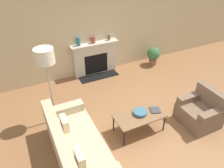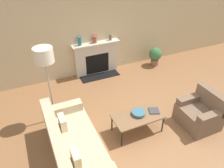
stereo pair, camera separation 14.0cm
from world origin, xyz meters
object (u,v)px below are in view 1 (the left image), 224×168
Objects in this scene: mantel_vase_left at (78,42)px; floor_lamp at (45,61)px; mantel_vase_center_right at (109,37)px; mantel_vase_center_left at (93,40)px; couch at (76,147)px; book at (155,110)px; armchair_near at (201,111)px; bowl at (140,112)px; fireplace at (95,59)px; potted_plant at (153,55)px; coffee_table at (139,116)px.

floor_lamp is at bearing -125.96° from mantel_vase_left.
mantel_vase_center_left is at bearing 180.00° from mantel_vase_center_right.
mantel_vase_center_right reaches higher than couch.
floor_lamp reaches higher than book.
armchair_near is 2.85× the size of bowl.
armchair_near is at bearing -26.86° from floor_lamp.
mantel_vase_center_left is at bearing 149.40° from fireplace.
coffee_table is at bearing -130.24° from potted_plant.
mantel_vase_center_right is (0.99, 0.00, -0.04)m from mantel_vase_left.
mantel_vase_left is at bearing 98.31° from bowl.
book is 2.60m from floor_lamp.
mantel_vase_left is at bearing 126.23° from book.
mantel_vase_center_left is at bearing 117.23° from book.
mantel_vase_center_right is at bearing 106.90° from book.
mantel_vase_center_left is at bearing 0.00° from mantel_vase_left.
mantel_vase_center_right reaches higher than bowl.
bowl is 2.28m from floor_lamp.
mantel_vase_center_right reaches higher than coffee_table.
mantel_vase_left is 0.40× the size of potted_plant.
potted_plant is at bearing -9.60° from mantel_vase_center_left.
armchair_near reaches higher than potted_plant.
coffee_table is 5.30× the size of mantel_vase_center_left.
armchair_near is (2.93, -0.26, 0.01)m from couch.
couch is 1.50m from coffee_table.
floor_lamp is 2.84m from mantel_vase_center_right.
armchair_near is 3.66m from floor_lamp.
couch is at bearing -118.46° from fireplace.
book is at bearing -30.29° from floor_lamp.
coffee_table is 0.59× the size of floor_lamp.
mantel_vase_center_right is at bearing 78.47° from bowl.
fireplace is 3.49m from armchair_near.
mantel_vase_center_left is at bearing 170.40° from potted_plant.
potted_plant is (0.69, 2.90, 0.06)m from armchair_near.
armchair_near is at bearing -60.72° from mantel_vase_left.
armchair_near reaches higher than couch.
fireplace is at bearing 170.70° from potted_plant.
fireplace is at bearing 87.69° from coffee_table.
floor_lamp reaches higher than coffee_table.
mantel_vase_left is at bearing 97.57° from coffee_table.
mantel_vase_left is at bearing 178.24° from fireplace.
book is at bearing -84.29° from fireplace.
potted_plant is (2.09, 2.48, -0.12)m from bowl.
armchair_near is 3.01× the size of book.
fireplace reaches higher than coffee_table.
mantel_vase_left reaches higher than fireplace.
mantel_vase_left reaches higher than couch.
floor_lamp is at bearing -135.73° from fireplace.
mantel_vase_center_left is at bearing -157.40° from armchair_near.
armchair_near is 4.11× the size of mantel_vase_center_left.
book is at bearing -7.87° from bowl.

